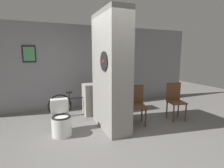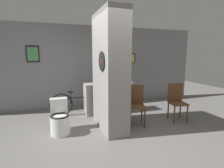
{
  "view_description": "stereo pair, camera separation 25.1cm",
  "coord_description": "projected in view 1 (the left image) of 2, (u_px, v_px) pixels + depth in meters",
  "views": [
    {
      "loc": [
        -1.36,
        -2.97,
        1.69
      ],
      "look_at": [
        0.31,
        1.04,
        0.95
      ],
      "focal_mm": 28.0,
      "sensor_mm": 36.0,
      "label": 1
    },
    {
      "loc": [
        -1.12,
        -3.06,
        1.69
      ],
      "look_at": [
        0.31,
        1.04,
        0.95
      ],
      "focal_mm": 28.0,
      "sensor_mm": 36.0,
      "label": 2
    }
  ],
  "objects": [
    {
      "name": "ground_plane",
      "position": [
        118.0,
        140.0,
        3.5
      ],
      "size": [
        14.0,
        14.0,
        0.0
      ],
      "primitive_type": "plane",
      "color": "slate"
    },
    {
      "name": "wall_back",
      "position": [
        84.0,
        66.0,
        5.67
      ],
      "size": [
        8.0,
        0.09,
        2.6
      ],
      "color": "gray",
      "rests_on": "ground_plane"
    },
    {
      "name": "pillar_center",
      "position": [
        111.0,
        72.0,
        3.9
      ],
      "size": [
        0.51,
        1.27,
        2.6
      ],
      "color": "gray",
      "rests_on": "ground_plane"
    },
    {
      "name": "counter_shelf",
      "position": [
        107.0,
        98.0,
        5.13
      ],
      "size": [
        1.41,
        0.44,
        0.87
      ],
      "color": "gray",
      "rests_on": "ground_plane"
    },
    {
      "name": "toilet",
      "position": [
        61.0,
        121.0,
        3.7
      ],
      "size": [
        0.41,
        0.57,
        0.73
      ],
      "color": "white",
      "rests_on": "ground_plane"
    },
    {
      "name": "chair_near_pillar",
      "position": [
        136.0,
        103.0,
        4.26
      ],
      "size": [
        0.49,
        0.49,
        0.95
      ],
      "rotation": [
        0.0,
        0.0,
        -0.3
      ],
      "color": "brown",
      "rests_on": "ground_plane"
    },
    {
      "name": "chair_by_doorway",
      "position": [
        175.0,
        99.0,
        4.58
      ],
      "size": [
        0.46,
        0.46,
        0.95
      ],
      "rotation": [
        0.0,
        0.0,
        -0.2
      ],
      "color": "brown",
      "rests_on": "ground_plane"
    },
    {
      "name": "bicycle",
      "position": [
        79.0,
        103.0,
        4.93
      ],
      "size": [
        1.68,
        0.42,
        0.68
      ],
      "color": "black",
      "rests_on": "ground_plane"
    },
    {
      "name": "bottle_tall",
      "position": [
        110.0,
        78.0,
        5.12
      ],
      "size": [
        0.07,
        0.07,
        0.33
      ],
      "color": "olive",
      "rests_on": "counter_shelf"
    },
    {
      "name": "bottle_short",
      "position": [
        114.0,
        79.0,
        5.12
      ],
      "size": [
        0.09,
        0.09,
        0.25
      ],
      "color": "#19598C",
      "rests_on": "counter_shelf"
    }
  ]
}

